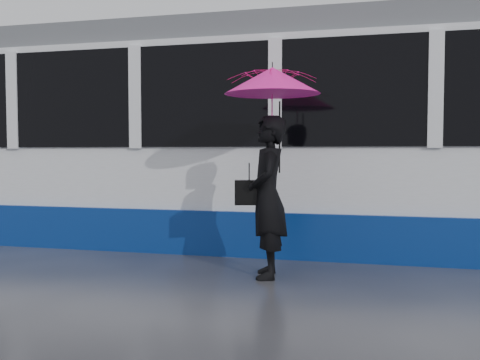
# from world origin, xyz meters

# --- Properties ---
(ground) EXTENTS (90.00, 90.00, 0.00)m
(ground) POSITION_xyz_m (0.00, 0.00, 0.00)
(ground) COLOR #28282D
(ground) RESTS_ON ground
(rails) EXTENTS (34.00, 1.51, 0.02)m
(rails) POSITION_xyz_m (0.00, 2.50, 0.01)
(rails) COLOR #3F3D38
(rails) RESTS_ON ground
(tram) EXTENTS (26.00, 2.56, 3.35)m
(tram) POSITION_xyz_m (-2.06, 2.50, 1.64)
(tram) COLOR white
(tram) RESTS_ON ground
(woman) EXTENTS (0.58, 0.75, 1.84)m
(woman) POSITION_xyz_m (1.55, 0.22, 0.92)
(woman) COLOR black
(woman) RESTS_ON ground
(umbrella) EXTENTS (1.29, 1.29, 1.24)m
(umbrella) POSITION_xyz_m (1.60, 0.22, 2.02)
(umbrella) COLOR #E41372
(umbrella) RESTS_ON ground
(handbag) EXTENTS (0.35, 0.21, 0.47)m
(handbag) POSITION_xyz_m (1.33, 0.24, 0.97)
(handbag) COLOR black
(handbag) RESTS_ON ground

